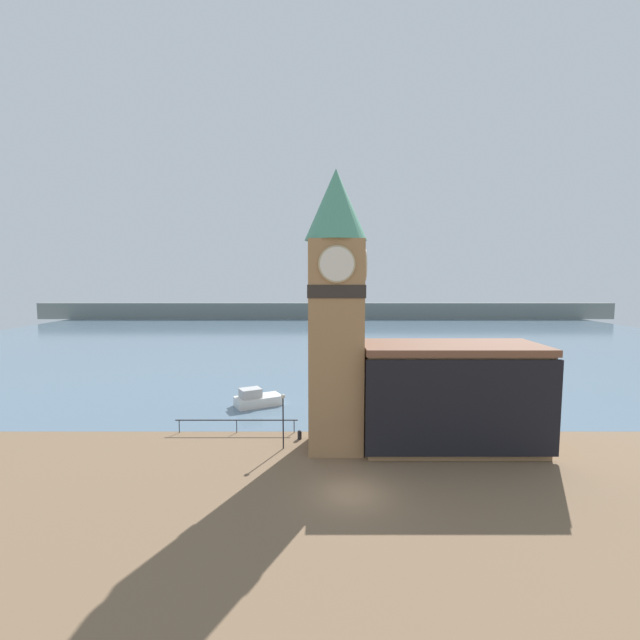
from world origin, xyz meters
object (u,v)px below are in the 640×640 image
Objects in this scene: pier_building at (449,395)px; mooring_bollard_near at (298,434)px; lamp_post at (281,411)px; clock_tower at (334,304)px; boat_near at (255,399)px.

mooring_bollard_near is (-11.29, 1.49, -3.52)m from pier_building.
lamp_post is (-12.40, -0.40, -1.03)m from pier_building.
mooring_bollard_near is at bearing 149.08° from clock_tower.
mooring_bollard_near is (4.68, -8.90, -0.28)m from boat_near.
clock_tower is 4.04× the size of boat_near.
pier_building reaches higher than mooring_bollard_near.
clock_tower is 28.29× the size of mooring_bollard_near.
clock_tower is 16.35m from boat_near.
pier_building is (8.56, 0.15, -6.85)m from clock_tower.
lamp_post is (-3.85, -0.25, -7.87)m from clock_tower.
mooring_bollard_near is at bearing 172.48° from pier_building.
pier_building is at bearing -7.52° from mooring_bollard_near.
pier_building reaches higher than boat_near.
clock_tower reaches higher than boat_near.
pier_building is at bearing -60.57° from boat_near.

